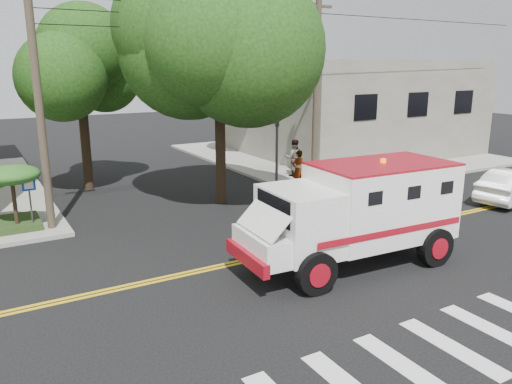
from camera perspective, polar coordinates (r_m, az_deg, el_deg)
ground at (r=15.98m, az=1.57°, el=-7.28°), size 100.00×100.00×0.00m
sidewalk_ne at (r=34.22m, az=9.01°, el=4.39°), size 17.00×17.00×0.15m
building_right at (r=35.18m, az=10.62°, el=9.64°), size 14.00×12.00×6.00m
utility_pole_left at (r=18.81m, az=-23.54°, el=8.95°), size 0.28×0.28×9.00m
utility_pole_right at (r=23.58m, az=6.88°, el=10.87°), size 0.28×0.28×9.00m
tree_main at (r=21.26m, az=-2.84°, el=17.87°), size 6.08×5.70×9.85m
tree_left at (r=24.95m, az=-18.72°, el=13.25°), size 4.48×4.20×7.70m
tree_right at (r=32.93m, az=0.32°, el=14.70°), size 4.80×4.50×8.20m
traffic_signal at (r=21.93m, az=2.39°, el=4.72°), size 0.15×0.18×3.60m
accessibility_sign at (r=19.40m, az=-24.43°, el=-0.44°), size 0.45×0.10×2.02m
armored_truck at (r=15.10m, az=11.53°, el=-1.89°), size 6.84×3.02×3.06m
pedestrian_a at (r=23.70m, az=4.83°, el=2.58°), size 0.71×0.50×1.85m
pedestrian_b at (r=26.44m, az=4.36°, el=3.92°), size 1.18×1.10×1.94m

